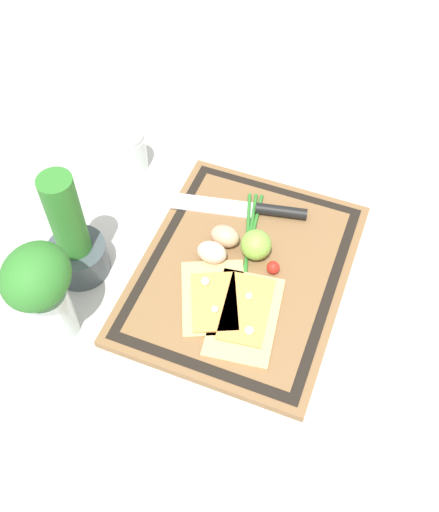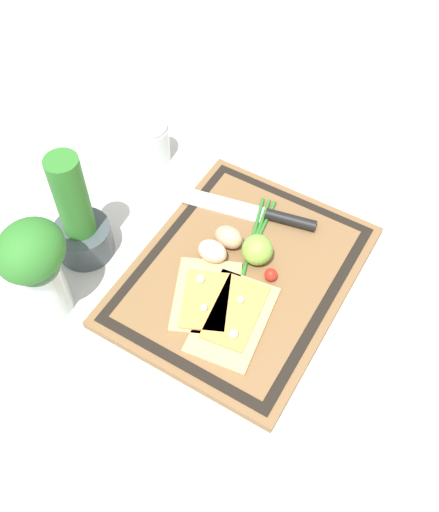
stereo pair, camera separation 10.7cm
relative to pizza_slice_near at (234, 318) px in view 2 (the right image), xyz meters
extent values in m
plane|color=silver|center=(0.09, 0.04, -0.03)|extent=(6.00, 6.00, 0.00)
cube|color=brown|center=(0.09, 0.04, -0.02)|extent=(0.46, 0.37, 0.02)
cube|color=black|center=(0.09, 0.04, -0.01)|extent=(0.44, 0.34, 0.00)
cube|color=brown|center=(0.09, 0.04, -0.01)|extent=(0.40, 0.30, 0.00)
cube|color=tan|center=(0.00, 0.00, 0.00)|extent=(0.19, 0.14, 0.01)
cube|color=#E08E47|center=(0.01, 0.00, 0.00)|extent=(0.15, 0.10, 0.00)
sphere|color=silver|center=(-0.03, -0.02, 0.01)|extent=(0.02, 0.02, 0.02)
sphere|color=silver|center=(0.03, 0.00, 0.01)|extent=(0.01, 0.01, 0.01)
cube|color=tan|center=(0.01, 0.06, 0.00)|extent=(0.19, 0.17, 0.01)
cube|color=#E08E47|center=(0.00, 0.06, 0.00)|extent=(0.14, 0.12, 0.00)
sphere|color=silver|center=(0.03, 0.09, 0.01)|extent=(0.02, 0.02, 0.02)
sphere|color=silver|center=(-0.01, 0.05, 0.01)|extent=(0.01, 0.01, 0.01)
cube|color=silver|center=(0.21, 0.15, 0.00)|extent=(0.07, 0.18, 0.00)
cylinder|color=black|center=(0.24, 0.01, 0.01)|extent=(0.04, 0.10, 0.02)
ellipsoid|color=tan|center=(0.14, 0.09, 0.02)|extent=(0.04, 0.06, 0.04)
ellipsoid|color=beige|center=(0.09, 0.10, 0.02)|extent=(0.04, 0.06, 0.04)
sphere|color=#7FB742|center=(0.13, 0.03, 0.02)|extent=(0.06, 0.06, 0.06)
sphere|color=red|center=(0.11, -0.02, 0.01)|extent=(0.02, 0.02, 0.02)
cylinder|color=#2D7528|center=(0.11, 0.04, 0.00)|extent=(0.32, 0.06, 0.01)
cylinder|color=#2D7528|center=(0.11, 0.04, 0.00)|extent=(0.32, 0.08, 0.01)
cylinder|color=#2D7528|center=(0.11, 0.04, 0.00)|extent=(0.31, 0.10, 0.01)
cylinder|color=#3D474C|center=(0.00, 0.32, 0.01)|extent=(0.11, 0.11, 0.07)
cylinder|color=#2D7528|center=(0.00, 0.32, 0.11)|extent=(0.06, 0.06, 0.21)
cylinder|color=silver|center=(0.27, 0.35, 0.02)|extent=(0.07, 0.07, 0.08)
cylinder|color=#B73323|center=(0.27, 0.35, -0.01)|extent=(0.06, 0.06, 0.03)
cylinder|color=silver|center=(0.27, 0.35, 0.06)|extent=(0.07, 0.07, 0.01)
cylinder|color=silver|center=(-0.13, 0.30, 0.03)|extent=(0.08, 0.08, 0.11)
ellipsoid|color=#2D7528|center=(-0.13, 0.30, 0.14)|extent=(0.12, 0.11, 0.10)
camera|label=1|loc=(-0.51, -0.15, 0.90)|focal=42.00mm
camera|label=2|loc=(-0.46, -0.24, 0.90)|focal=42.00mm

